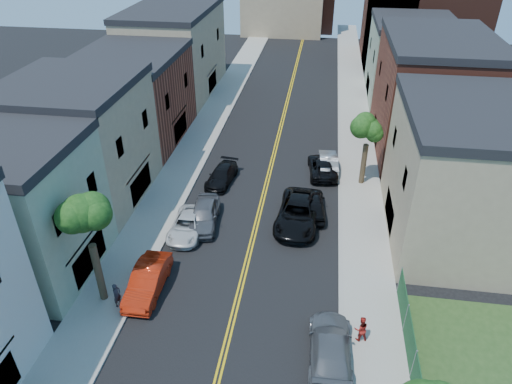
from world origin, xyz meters
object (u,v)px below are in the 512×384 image
at_px(white_pickup, 187,225).
at_px(pedestrian_left, 117,295).
at_px(silver_car_right, 328,162).
at_px(pedestrian_right, 361,329).
at_px(dark_car_right_far, 322,166).
at_px(black_suv_lane, 298,213).
at_px(black_car_left, 222,175).
at_px(grey_car_right, 330,348).
at_px(grey_car_left, 204,214).
at_px(red_sedan, 148,280).
at_px(black_car_right, 312,204).

distance_m(white_pickup, pedestrian_left, 7.89).
distance_m(silver_car_right, pedestrian_right, 19.23).
xyz_separation_m(silver_car_right, dark_car_right_far, (-0.47, -0.89, -0.04)).
bearing_deg(white_pickup, pedestrian_right, -35.20).
xyz_separation_m(silver_car_right, pedestrian_right, (2.04, -19.12, 0.21)).
relative_size(silver_car_right, black_suv_lane, 0.70).
bearing_deg(pedestrian_left, black_car_left, 2.32).
distance_m(grey_car_right, pedestrian_right, 2.09).
height_order(white_pickup, pedestrian_left, pedestrian_left).
bearing_deg(black_car_left, dark_car_right_far, 25.69).
relative_size(black_suv_lane, pedestrian_right, 4.03).
height_order(grey_car_left, black_car_left, grey_car_left).
relative_size(black_car_left, silver_car_right, 1.02).
bearing_deg(red_sedan, pedestrian_right, -9.96).
bearing_deg(grey_car_right, grey_car_left, -50.63).
relative_size(black_car_right, dark_car_right_far, 0.94).
height_order(red_sedan, pedestrian_left, pedestrian_left).
xyz_separation_m(white_pickup, dark_car_right_far, (9.32, 10.13, 0.03)).
bearing_deg(red_sedan, black_car_left, 82.05).
height_order(white_pickup, black_car_right, black_car_right).
relative_size(grey_car_right, pedestrian_right, 3.42).
bearing_deg(white_pickup, grey_car_right, -43.52).
xyz_separation_m(grey_car_left, silver_car_right, (8.86, 9.78, -0.11)).
bearing_deg(red_sedan, white_pickup, 82.02).
height_order(grey_car_right, pedestrian_left, pedestrian_left).
distance_m(red_sedan, black_car_left, 13.51).
xyz_separation_m(white_pickup, pedestrian_left, (-2.06, -7.61, 0.27)).
bearing_deg(grey_car_left, pedestrian_left, -114.10).
bearing_deg(black_car_left, pedestrian_left, -93.94).
bearing_deg(dark_car_right_far, white_pickup, 40.64).
xyz_separation_m(grey_car_right, black_suv_lane, (-2.50, 11.82, 0.10)).
xyz_separation_m(red_sedan, black_car_right, (9.50, 9.91, -0.01)).
height_order(white_pickup, grey_car_left, grey_car_left).
relative_size(pedestrian_left, pedestrian_right, 0.99).
bearing_deg(silver_car_right, black_suv_lane, 72.49).
xyz_separation_m(grey_car_left, black_car_right, (7.80, 2.62, -0.05)).
height_order(black_car_left, pedestrian_right, pedestrian_right).
xyz_separation_m(black_car_right, pedestrian_left, (-10.79, -11.46, 0.14)).
distance_m(red_sedan, grey_car_right, 11.51).
xyz_separation_m(grey_car_right, dark_car_right_far, (-0.91, 19.58, -0.10)).
bearing_deg(pedestrian_left, grey_car_left, -5.05).
height_order(grey_car_right, black_car_right, black_car_right).
bearing_deg(black_car_left, white_pickup, -89.83).
distance_m(white_pickup, silver_car_right, 14.74).
bearing_deg(pedestrian_right, red_sedan, -22.03).
distance_m(black_suv_lane, pedestrian_right, 11.24).
height_order(grey_car_left, silver_car_right, grey_car_left).
bearing_deg(red_sedan, dark_car_right_far, 57.34).
height_order(red_sedan, black_car_left, red_sedan).
bearing_deg(red_sedan, silver_car_right, 57.55).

